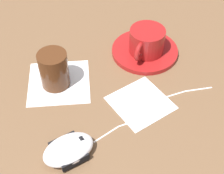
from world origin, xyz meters
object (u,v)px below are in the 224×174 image
object	(u,v)px
computer_mouse	(69,149)
drinking_glass	(54,69)
coffee_cup	(147,41)
saucer	(145,51)

from	to	relation	value
computer_mouse	drinking_glass	world-z (taller)	drinking_glass
coffee_cup	computer_mouse	distance (m)	0.32
computer_mouse	drinking_glass	xyz separation A→B (m)	(0.18, -0.03, 0.03)
coffee_cup	drinking_glass	world-z (taller)	drinking_glass
saucer	computer_mouse	size ratio (longest dim) A/B	1.50
drinking_glass	computer_mouse	bearing A→B (deg)	171.92
saucer	coffee_cup	distance (m)	0.03
saucer	computer_mouse	xyz separation A→B (m)	(-0.20, 0.25, 0.01)
coffee_cup	drinking_glass	size ratio (longest dim) A/B	1.16
computer_mouse	drinking_glass	distance (m)	0.19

